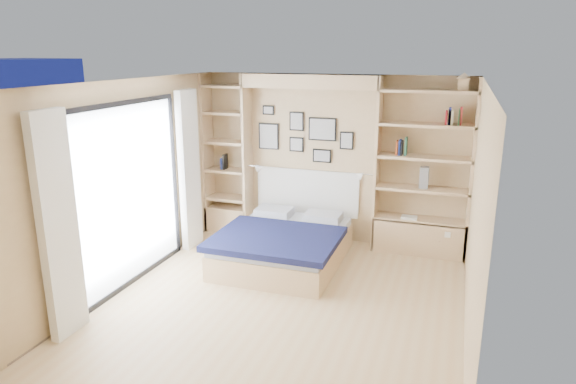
% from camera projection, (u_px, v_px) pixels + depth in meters
% --- Properties ---
extents(ground, '(4.50, 4.50, 0.00)m').
position_uv_depth(ground, '(283.00, 303.00, 5.95)').
color(ground, tan).
rests_on(ground, ground).
extents(room_shell, '(4.50, 4.50, 4.50)m').
position_uv_depth(room_shell, '(292.00, 180.00, 7.17)').
color(room_shell, tan).
rests_on(room_shell, ground).
extents(bed, '(1.61, 2.09, 1.07)m').
position_uv_depth(bed, '(284.00, 243.00, 7.04)').
color(bed, '#D1B283').
rests_on(bed, ground).
extents(photo_gallery, '(1.48, 0.02, 0.82)m').
position_uv_depth(photo_gallery, '(303.00, 135.00, 7.69)').
color(photo_gallery, black).
rests_on(photo_gallery, ground).
extents(reading_lamps, '(1.92, 0.12, 0.15)m').
position_uv_depth(reading_lamps, '(308.00, 171.00, 7.57)').
color(reading_lamps, silver).
rests_on(reading_lamps, ground).
extents(shelf_decor, '(3.60, 0.23, 2.03)m').
position_uv_depth(shelf_decor, '(419.00, 134.00, 6.99)').
color(shelf_decor, '#AF4014').
rests_on(shelf_decor, ground).
extents(deck, '(3.20, 4.00, 0.05)m').
position_uv_depth(deck, '(36.00, 263.00, 7.06)').
color(deck, '#6A5C4E').
rests_on(deck, ground).
extents(deck_chair, '(0.54, 0.74, 0.68)m').
position_uv_depth(deck_chair, '(98.00, 242.00, 6.96)').
color(deck_chair, tan).
rests_on(deck_chair, ground).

